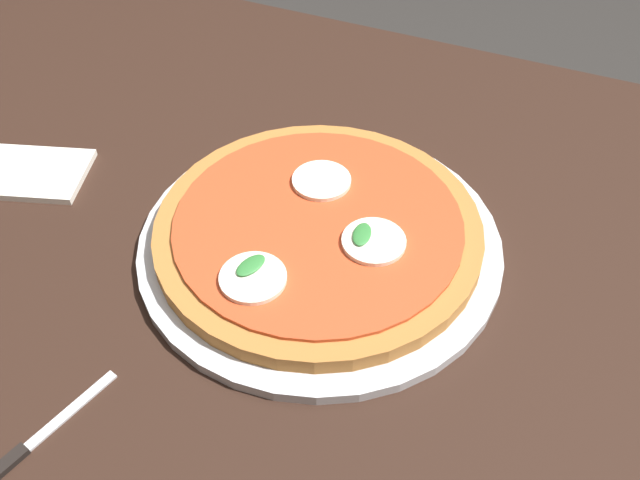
# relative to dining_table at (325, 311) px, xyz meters

# --- Properties ---
(dining_table) EXTENTS (1.54, 0.93, 0.72)m
(dining_table) POSITION_rel_dining_table_xyz_m (0.00, 0.00, 0.00)
(dining_table) COLOR black
(dining_table) RESTS_ON ground_plane
(serving_tray) EXTENTS (0.37, 0.37, 0.01)m
(serving_tray) POSITION_rel_dining_table_xyz_m (-0.01, 0.01, 0.09)
(serving_tray) COLOR silver
(serving_tray) RESTS_ON dining_table
(pizza) EXTENTS (0.34, 0.34, 0.03)m
(pizza) POSITION_rel_dining_table_xyz_m (-0.02, 0.01, 0.11)
(pizza) COLOR #B27033
(pizza) RESTS_ON serving_tray
(napkin) EXTENTS (0.15, 0.13, 0.01)m
(napkin) POSITION_rel_dining_table_xyz_m (-0.37, -0.02, 0.09)
(napkin) COLOR white
(napkin) RESTS_ON dining_table
(knife) EXTENTS (0.05, 0.15, 0.01)m
(knife) POSITION_rel_dining_table_xyz_m (-0.14, -0.30, 0.09)
(knife) COLOR black
(knife) RESTS_ON dining_table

